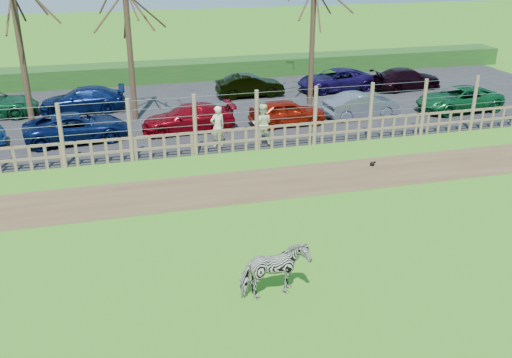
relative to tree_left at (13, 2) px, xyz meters
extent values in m
plane|color=#5EA533|center=(6.50, -12.50, -5.62)|extent=(120.00, 120.00, 0.00)
cube|color=brown|center=(6.50, -8.00, -5.61)|extent=(34.00, 2.80, 0.01)
cube|color=#232326|center=(6.50, 2.00, -5.60)|extent=(44.00, 13.00, 0.04)
cube|color=#1E4716|center=(6.50, 9.00, -5.07)|extent=(46.00, 2.00, 1.10)
cube|color=brown|center=(6.50, -4.50, -5.17)|extent=(30.00, 0.06, 0.10)
cube|color=brown|center=(6.50, -4.50, -4.67)|extent=(30.00, 0.06, 0.10)
cylinder|color=brown|center=(1.50, -4.50, -4.37)|extent=(0.16, 0.16, 2.50)
cylinder|color=brown|center=(4.00, -4.50, -4.37)|extent=(0.16, 0.16, 2.50)
cylinder|color=brown|center=(6.50, -4.50, -4.37)|extent=(0.16, 0.16, 2.50)
cylinder|color=brown|center=(9.00, -4.50, -4.37)|extent=(0.16, 0.16, 2.50)
cylinder|color=brown|center=(11.50, -4.50, -4.37)|extent=(0.16, 0.16, 2.50)
cylinder|color=brown|center=(14.00, -4.50, -4.37)|extent=(0.16, 0.16, 2.50)
cylinder|color=brown|center=(16.50, -4.50, -4.37)|extent=(0.16, 0.16, 2.50)
cylinder|color=brown|center=(19.00, -4.50, -4.37)|extent=(0.16, 0.16, 2.50)
cylinder|color=gray|center=(6.50, -4.50, -4.37)|extent=(30.00, 0.02, 0.02)
cylinder|color=gray|center=(6.50, -4.50, -3.97)|extent=(30.00, 0.02, 0.02)
cylinder|color=gray|center=(6.50, -4.50, -3.57)|extent=(30.00, 0.02, 0.02)
cylinder|color=gray|center=(6.50, -4.50, -3.22)|extent=(30.00, 0.02, 0.02)
cylinder|color=#3D2B1E|center=(0.00, 0.00, -1.87)|extent=(0.26, 0.26, 7.50)
cylinder|color=#3D2B1E|center=(4.50, 1.00, -2.37)|extent=(0.26, 0.26, 6.50)
cylinder|color=#3D2B1E|center=(13.50, 1.50, -2.12)|extent=(0.26, 0.26, 7.00)
imported|color=gray|center=(6.71, -14.65, -4.92)|extent=(1.72, 0.94, 1.38)
imported|color=beige|center=(7.54, -3.76, -4.71)|extent=(0.71, 0.56, 1.72)
imported|color=beige|center=(9.39, -3.95, -4.71)|extent=(0.99, 0.86, 1.72)
sphere|color=black|center=(12.78, -7.39, -5.53)|extent=(0.17, 0.17, 0.17)
sphere|color=black|center=(12.89, -7.39, -5.47)|extent=(0.09, 0.09, 0.09)
imported|color=#08133F|center=(1.92, -1.52, -4.98)|extent=(4.51, 2.46, 1.20)
imported|color=maroon|center=(6.68, -1.41, -4.98)|extent=(4.19, 1.83, 1.20)
imported|color=#961508|center=(11.23, -1.65, -4.98)|extent=(3.55, 1.49, 1.20)
imported|color=slate|center=(15.04, -1.43, -4.98)|extent=(3.73, 1.54, 1.20)
imported|color=#0F5829|center=(20.22, -1.62, -4.98)|extent=(4.43, 2.26, 1.20)
imported|color=#081644|center=(2.11, 3.12, -4.98)|extent=(4.17, 1.77, 1.20)
imported|color=black|center=(10.86, 3.80, -4.98)|extent=(3.65, 1.29, 1.20)
imported|color=#1A0D48|center=(15.87, 3.90, -4.98)|extent=(4.48, 2.37, 1.20)
imported|color=black|center=(19.92, 3.12, -4.98)|extent=(4.30, 2.15, 1.20)
camera|label=1|loc=(3.28, -25.76, 2.35)|focal=40.00mm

